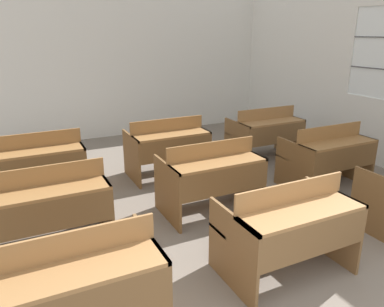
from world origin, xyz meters
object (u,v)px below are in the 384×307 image
(bench_front_center, at_px, (288,226))
(bench_third_left, at_px, (38,164))
(bench_second_center, at_px, (211,176))
(bench_second_right, at_px, (328,155))
(bench_second_left, at_px, (49,206))
(bench_front_left, at_px, (76,287))
(bench_third_center, at_px, (168,146))
(wastepaper_bin, at_px, (289,133))
(bench_third_right, at_px, (266,132))

(bench_front_center, xyz_separation_m, bench_third_left, (-1.76, 2.61, 0.00))
(bench_second_center, relative_size, bench_second_right, 1.00)
(bench_second_center, bearing_deg, bench_second_left, 179.97)
(bench_second_right, bearing_deg, bench_second_left, 179.58)
(bench_front_left, bearing_deg, bench_second_left, 90.96)
(bench_second_left, height_order, bench_third_center, same)
(wastepaper_bin, bearing_deg, bench_third_left, -171.57)
(bench_second_left, bearing_deg, wastepaper_bin, 23.29)
(bench_front_center, relative_size, bench_second_left, 1.00)
(bench_third_right, bearing_deg, bench_second_right, -88.66)
(bench_second_left, relative_size, bench_second_right, 1.00)
(bench_front_center, relative_size, bench_second_right, 1.00)
(bench_front_center, height_order, wastepaper_bin, bench_front_center)
(bench_second_center, height_order, bench_second_right, same)
(bench_third_left, relative_size, bench_third_center, 1.00)
(bench_front_left, bearing_deg, bench_third_left, 90.14)
(bench_front_center, bearing_deg, bench_third_center, 90.34)
(bench_second_left, relative_size, bench_third_right, 1.00)
(bench_third_right, bearing_deg, wastepaper_bin, 32.13)
(bench_second_left, xyz_separation_m, bench_second_center, (1.76, -0.00, 0.00))
(bench_third_center, bearing_deg, bench_second_center, -90.13)
(bench_second_left, distance_m, bench_third_right, 3.72)
(bench_third_left, relative_size, wastepaper_bin, 3.58)
(bench_third_right, height_order, wastepaper_bin, bench_third_right)
(bench_front_left, distance_m, wastepaper_bin, 5.63)
(wastepaper_bin, bearing_deg, bench_front_center, -130.47)
(bench_second_left, relative_size, bench_second_center, 1.00)
(bench_second_left, height_order, bench_second_right, same)
(bench_second_right, distance_m, bench_third_center, 2.20)
(bench_front_center, distance_m, bench_third_right, 3.12)
(bench_second_left, bearing_deg, bench_third_right, 20.26)
(bench_front_center, bearing_deg, bench_third_right, 56.59)
(bench_third_center, bearing_deg, bench_front_center, -89.66)
(bench_second_center, bearing_deg, bench_third_center, 89.87)
(bench_second_right, xyz_separation_m, bench_third_right, (-0.03, 1.32, 0.00))
(bench_front_left, height_order, bench_third_center, same)
(bench_second_right, relative_size, wastepaper_bin, 3.58)
(bench_second_left, xyz_separation_m, bench_third_center, (1.76, 1.29, 0.00))
(bench_second_center, distance_m, bench_third_right, 2.16)
(bench_third_right, bearing_deg, bench_third_center, -180.00)
(bench_front_left, bearing_deg, bench_third_center, 56.33)
(bench_front_left, relative_size, bench_second_right, 1.00)
(bench_third_center, distance_m, bench_third_right, 1.73)
(bench_third_center, bearing_deg, bench_third_left, 179.84)
(bench_second_right, bearing_deg, bench_front_center, -143.63)
(bench_second_left, xyz_separation_m, wastepaper_bin, (4.58, 1.97, -0.30))
(bench_front_left, bearing_deg, bench_second_right, 20.30)
(bench_second_left, distance_m, bench_second_right, 3.53)
(bench_front_left, distance_m, bench_second_right, 3.74)
(bench_front_left, relative_size, bench_third_left, 1.00)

